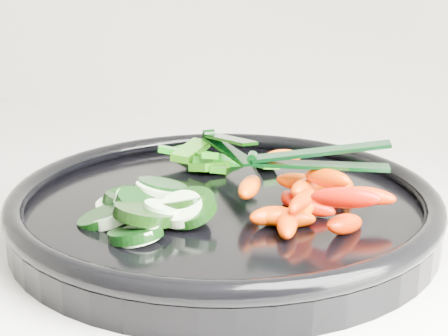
% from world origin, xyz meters
% --- Properties ---
extents(veggie_tray, '(0.39, 0.39, 0.04)m').
position_xyz_m(veggie_tray, '(-0.22, 1.65, 0.95)').
color(veggie_tray, black).
rests_on(veggie_tray, counter).
extents(cucumber_pile, '(0.13, 0.13, 0.04)m').
position_xyz_m(cucumber_pile, '(-0.26, 1.59, 0.96)').
color(cucumber_pile, black).
rests_on(cucumber_pile, veggie_tray).
extents(carrot_pile, '(0.13, 0.15, 0.05)m').
position_xyz_m(carrot_pile, '(-0.14, 1.65, 0.97)').
color(carrot_pile, '#DC5A00').
rests_on(carrot_pile, veggie_tray).
extents(pepper_pile, '(0.13, 0.08, 0.04)m').
position_xyz_m(pepper_pile, '(-0.27, 1.74, 0.96)').
color(pepper_pile, '#1A6809').
rests_on(pepper_pile, veggie_tray).
extents(tong_carrot, '(0.11, 0.05, 0.02)m').
position_xyz_m(tong_carrot, '(-0.13, 1.65, 1.00)').
color(tong_carrot, black).
rests_on(tong_carrot, carrot_pile).
extents(tong_pepper, '(0.09, 0.09, 0.02)m').
position_xyz_m(tong_pepper, '(-0.25, 1.74, 0.98)').
color(tong_pepper, black).
rests_on(tong_pepper, pepper_pile).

